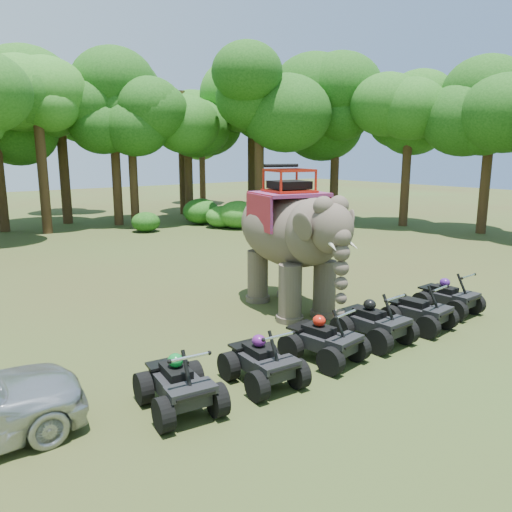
# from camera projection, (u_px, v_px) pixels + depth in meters

# --- Properties ---
(ground) EXTENTS (110.00, 110.00, 0.00)m
(ground) POSITION_uv_depth(u_px,v_px,m) (285.00, 336.00, 12.71)
(ground) COLOR #47381E
(ground) RESTS_ON ground
(elephant) EXTENTS (3.31, 5.42, 4.24)m
(elephant) POSITION_uv_depth(u_px,v_px,m) (290.00, 239.00, 14.61)
(elephant) COLOR #4B4236
(elephant) RESTS_ON ground
(atv_0) EXTENTS (1.47, 1.86, 1.26)m
(atv_0) POSITION_uv_depth(u_px,v_px,m) (179.00, 377.00, 9.00)
(atv_0) COLOR black
(atv_0) RESTS_ON ground
(atv_1) EXTENTS (1.34, 1.75, 1.23)m
(atv_1) POSITION_uv_depth(u_px,v_px,m) (263.00, 355.00, 10.02)
(atv_1) COLOR black
(atv_1) RESTS_ON ground
(atv_2) EXTENTS (1.47, 1.86, 1.27)m
(atv_2) POSITION_uv_depth(u_px,v_px,m) (324.00, 334.00, 11.14)
(atv_2) COLOR black
(atv_2) RESTS_ON ground
(atv_3) EXTENTS (1.34, 1.80, 1.31)m
(atv_3) POSITION_uv_depth(u_px,v_px,m) (374.00, 317.00, 12.21)
(atv_3) COLOR black
(atv_3) RESTS_ON ground
(atv_4) EXTENTS (1.38, 1.79, 1.25)m
(atv_4) POSITION_uv_depth(u_px,v_px,m) (419.00, 306.00, 13.18)
(atv_4) COLOR black
(atv_4) RESTS_ON ground
(atv_5) EXTENTS (1.27, 1.71, 1.24)m
(atv_5) POSITION_uv_depth(u_px,v_px,m) (449.00, 292.00, 14.47)
(atv_5) COLOR black
(atv_5) RESTS_ON ground
(tree_0) EXTENTS (5.83, 5.83, 8.33)m
(tree_0) POSITION_uv_depth(u_px,v_px,m) (42.00, 160.00, 27.95)
(tree_0) COLOR #195114
(tree_0) RESTS_ON ground
(tree_1) EXTENTS (6.51, 6.51, 9.30)m
(tree_1) POSITION_uv_depth(u_px,v_px,m) (115.00, 151.00, 31.25)
(tree_1) COLOR #195114
(tree_1) RESTS_ON ground
(tree_2) EXTENTS (6.02, 6.02, 8.60)m
(tree_2) POSITION_uv_depth(u_px,v_px,m) (188.00, 156.00, 33.82)
(tree_2) COLOR #195114
(tree_2) RESTS_ON ground
(tree_3) EXTENTS (6.83, 6.83, 9.76)m
(tree_3) POSITION_uv_depth(u_px,v_px,m) (259.00, 147.00, 31.12)
(tree_3) COLOR #195114
(tree_3) RESTS_ON ground
(tree_4) EXTENTS (6.67, 6.67, 9.53)m
(tree_4) POSITION_uv_depth(u_px,v_px,m) (335.00, 149.00, 34.23)
(tree_4) COLOR #195114
(tree_4) RESTS_ON ground
(tree_5) EXTENTS (5.72, 5.72, 8.18)m
(tree_5) POSITION_uv_depth(u_px,v_px,m) (407.00, 160.00, 30.94)
(tree_5) COLOR #195114
(tree_5) RESTS_ON ground
(tree_6) EXTENTS (5.81, 5.81, 8.30)m
(tree_6) POSITION_uv_depth(u_px,v_px,m) (487.00, 160.00, 27.98)
(tree_6) COLOR #195114
(tree_6) RESTS_ON ground
(tree_28) EXTENTS (6.20, 6.20, 8.86)m
(tree_28) POSITION_uv_depth(u_px,v_px,m) (63.00, 154.00, 37.30)
(tree_28) COLOR #195114
(tree_28) RESTS_ON ground
(tree_32) EXTENTS (6.95, 6.95, 9.93)m
(tree_32) POSITION_uv_depth(u_px,v_px,m) (182.00, 147.00, 36.81)
(tree_32) COLOR #195114
(tree_32) RESTS_ON ground
(tree_33) EXTENTS (5.42, 5.42, 7.74)m
(tree_33) POSITION_uv_depth(u_px,v_px,m) (133.00, 164.00, 31.30)
(tree_33) COLOR #195114
(tree_33) RESTS_ON ground
(tree_34) EXTENTS (5.32, 5.32, 7.59)m
(tree_34) POSITION_uv_depth(u_px,v_px,m) (202.00, 161.00, 43.91)
(tree_34) COLOR #195114
(tree_34) RESTS_ON ground
(tree_35) EXTENTS (7.44, 7.44, 10.63)m
(tree_35) POSITION_uv_depth(u_px,v_px,m) (62.00, 141.00, 31.73)
(tree_35) COLOR #195114
(tree_35) RESTS_ON ground
(tree_36) EXTENTS (7.64, 7.64, 10.91)m
(tree_36) POSITION_uv_depth(u_px,v_px,m) (252.00, 140.00, 36.67)
(tree_36) COLOR #195114
(tree_36) RESTS_ON ground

